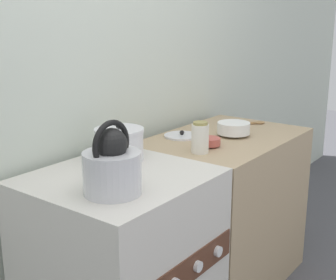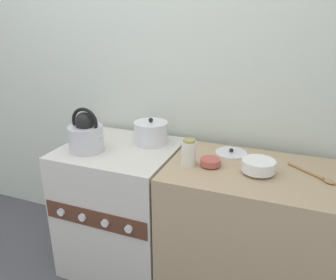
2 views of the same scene
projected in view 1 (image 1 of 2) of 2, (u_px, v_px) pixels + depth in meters
wall_back at (48, 62)px, 1.93m from camera, size 7.00×0.06×2.50m
stove at (122, 271)px, 1.92m from camera, size 0.68×0.64×0.84m
counter at (223, 210)px, 2.54m from camera, size 0.90×0.60×0.83m
kettle at (112, 166)px, 1.61m from camera, size 0.25×0.20×0.26m
cooking_pot at (119, 144)px, 2.00m from camera, size 0.21×0.21×0.17m
enamel_bowl at (234, 128)px, 2.42m from camera, size 0.17×0.17×0.07m
small_ceramic_bowl at (209, 142)px, 2.23m from camera, size 0.11×0.11×0.04m
storage_jar at (200, 138)px, 2.12m from camera, size 0.08×0.08×0.14m
loose_pot_lid at (182, 136)px, 2.42m from camera, size 0.18×0.18×0.03m
wooden_spoon at (247, 123)px, 2.68m from camera, size 0.23×0.19×0.02m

